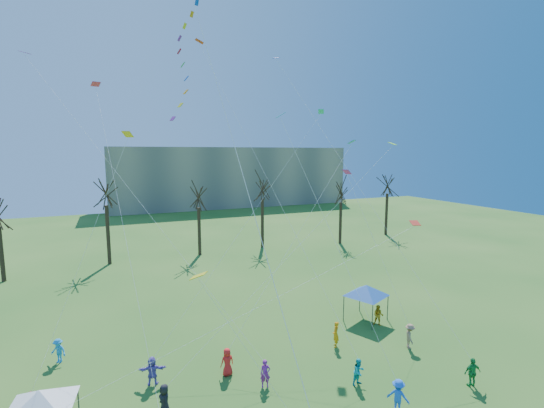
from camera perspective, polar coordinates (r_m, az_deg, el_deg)
name	(u,v)px	position (r m, az deg, el deg)	size (l,w,h in m)	color
distant_building	(231,176)	(99.79, -6.17, 4.14)	(60.00, 14.00, 15.00)	gray
bare_tree_row	(205,200)	(50.78, -9.99, 0.67)	(72.05, 8.55, 11.46)	black
big_box_kite	(192,50)	(20.93, -12.01, 21.73)	(2.28, 7.21, 24.17)	red
canopy_tent_white	(40,399)	(22.17, -31.60, -23.78)	(3.92, 3.92, 2.96)	#3F3F44
canopy_tent_blue	(366,290)	(32.63, 14.01, -12.50)	(3.65, 3.65, 2.99)	#3F3F44
festival_crowd	(250,381)	(23.69, -3.38, -25.08)	(25.86, 14.41, 1.86)	red
small_kites_aloft	(246,155)	(25.92, -3.92, 7.38)	(27.57, 18.40, 32.43)	orange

